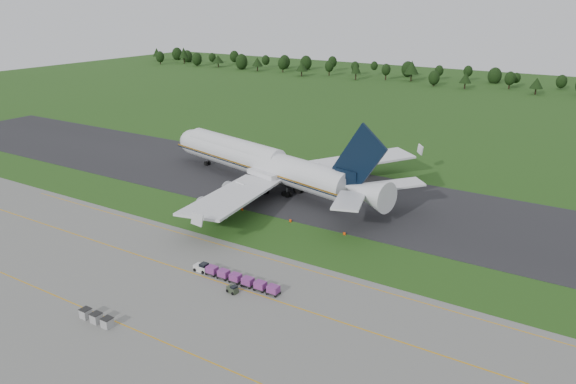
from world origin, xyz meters
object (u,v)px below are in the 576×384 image
Objects in this scene: edge_markers at (290,221)px; utility_cart at (232,290)px; uld_row at (96,318)px; aircraft at (263,162)px; baggage_train at (234,277)px.

utility_cart is at bearing -74.86° from edge_markers.
edge_markers is at bearing 105.14° from utility_cart.
aircraft is at bearing 103.68° from uld_row.
aircraft is 52.89m from baggage_train.
aircraft is 69.09m from uld_row.
edge_markers is (-8.40, 31.07, -0.29)m from utility_cart.
utility_cart is (2.06, -3.10, -0.34)m from baggage_train.
aircraft is 56.61m from utility_cart.
utility_cart is at bearing 57.19° from uld_row.
uld_row is 0.24× the size of edge_markers.
baggage_train reaches higher than uld_row.
baggage_train is at bearing 123.67° from utility_cart.
baggage_train is 28.68m from edge_markers.
uld_row is at bearing -93.71° from edge_markers.
baggage_train is 0.67× the size of edge_markers.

